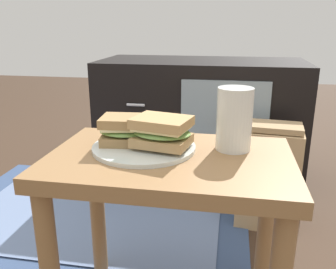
{
  "coord_description": "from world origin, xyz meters",
  "views": [
    {
      "loc": [
        0.13,
        -0.75,
        0.75
      ],
      "look_at": [
        -0.0,
        0.0,
        0.51
      ],
      "focal_mm": 38.21,
      "sensor_mm": 36.0,
      "label": 1
    }
  ],
  "objects_px": {
    "sandwich_back": "(162,131)",
    "paper_bag": "(268,175)",
    "plate": "(144,147)",
    "beer_glass": "(234,120)",
    "sandwich_front": "(126,130)",
    "tv_cabinet": "(200,120)"
  },
  "relations": [
    {
      "from": "sandwich_back",
      "to": "paper_bag",
      "type": "relative_size",
      "value": 0.38
    },
    {
      "from": "sandwich_back",
      "to": "paper_bag",
      "type": "xyz_separation_m",
      "value": [
        0.31,
        0.52,
        -0.31
      ]
    },
    {
      "from": "plate",
      "to": "paper_bag",
      "type": "xyz_separation_m",
      "value": [
        0.35,
        0.51,
        -0.27
      ]
    },
    {
      "from": "paper_bag",
      "to": "beer_glass",
      "type": "bearing_deg",
      "value": -107.13
    },
    {
      "from": "beer_glass",
      "to": "paper_bag",
      "type": "height_order",
      "value": "beer_glass"
    },
    {
      "from": "sandwich_front",
      "to": "sandwich_back",
      "type": "bearing_deg",
      "value": -12.61
    },
    {
      "from": "sandwich_back",
      "to": "beer_glass",
      "type": "bearing_deg",
      "value": 16.79
    },
    {
      "from": "paper_bag",
      "to": "plate",
      "type": "bearing_deg",
      "value": -124.79
    },
    {
      "from": "tv_cabinet",
      "to": "sandwich_back",
      "type": "distance_m",
      "value": 0.95
    },
    {
      "from": "tv_cabinet",
      "to": "beer_glass",
      "type": "relative_size",
      "value": 6.45
    },
    {
      "from": "plate",
      "to": "beer_glass",
      "type": "relative_size",
      "value": 1.66
    },
    {
      "from": "sandwich_back",
      "to": "tv_cabinet",
      "type": "bearing_deg",
      "value": 89.31
    },
    {
      "from": "sandwich_front",
      "to": "sandwich_back",
      "type": "relative_size",
      "value": 0.9
    },
    {
      "from": "sandwich_front",
      "to": "beer_glass",
      "type": "bearing_deg",
      "value": 6.48
    },
    {
      "from": "beer_glass",
      "to": "paper_bag",
      "type": "relative_size",
      "value": 0.37
    },
    {
      "from": "tv_cabinet",
      "to": "sandwich_back",
      "type": "bearing_deg",
      "value": -90.69
    },
    {
      "from": "paper_bag",
      "to": "sandwich_back",
      "type": "bearing_deg",
      "value": -120.69
    },
    {
      "from": "tv_cabinet",
      "to": "sandwich_front",
      "type": "height_order",
      "value": "tv_cabinet"
    },
    {
      "from": "sandwich_back",
      "to": "sandwich_front",
      "type": "bearing_deg",
      "value": 167.39
    },
    {
      "from": "tv_cabinet",
      "to": "paper_bag",
      "type": "bearing_deg",
      "value": -53.84
    },
    {
      "from": "beer_glass",
      "to": "paper_bag",
      "type": "bearing_deg",
      "value": 72.87
    },
    {
      "from": "sandwich_front",
      "to": "sandwich_back",
      "type": "xyz_separation_m",
      "value": [
        0.09,
        -0.02,
        0.01
      ]
    }
  ]
}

